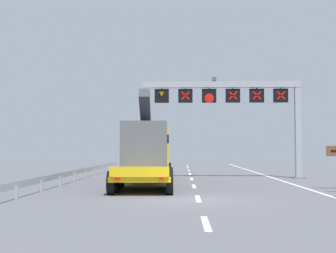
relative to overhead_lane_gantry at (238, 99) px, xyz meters
name	(u,v)px	position (x,y,z in m)	size (l,w,h in m)	color
ground	(192,200)	(-3.74, -13.85, -5.74)	(112.00, 112.00, 0.00)	#5B5B60
lane_markings	(191,176)	(-3.46, 2.06, -5.73)	(0.20, 46.42, 0.01)	silver
edge_line_right	(279,180)	(2.46, -1.85, -5.73)	(0.20, 63.00, 0.01)	silver
overhead_lane_gantry	(238,99)	(0.00, 0.00, 0.00)	(11.74, 0.90, 7.35)	#9EA0A5
heavy_haul_truck_yellow	(148,151)	(-6.25, -4.63, -3.75)	(3.35, 14.12, 5.30)	yellow
guardrail_left	(85,171)	(-11.04, -0.91, -5.17)	(0.13, 29.88, 0.76)	#999EA3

